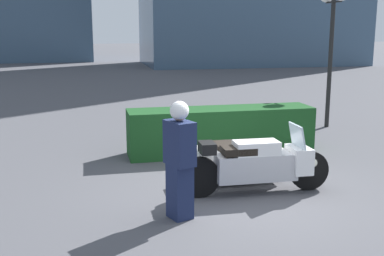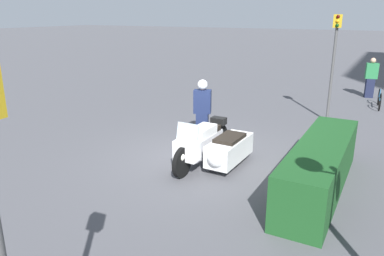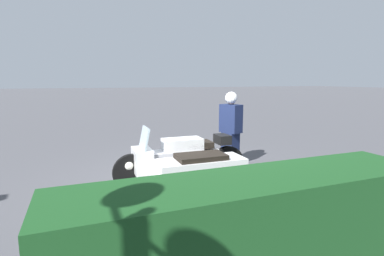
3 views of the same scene
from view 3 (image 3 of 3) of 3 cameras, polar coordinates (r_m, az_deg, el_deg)
ground_plane at (r=6.09m, az=0.49°, el=-10.12°), size 160.00×160.00×0.00m
police_motorcycle at (r=5.45m, az=-1.06°, el=-7.20°), size 2.62×1.24×1.17m
officer_rider at (r=6.94m, az=7.37°, el=0.05°), size 0.44×0.55×1.75m
hedge_bush_curbside at (r=3.36m, az=11.65°, el=-17.47°), size 4.13×0.91×1.01m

